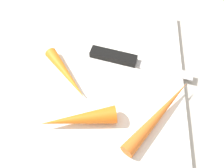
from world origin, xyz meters
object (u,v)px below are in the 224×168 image
object	(u,v)px
cutting_board	(112,86)
carrot_longest	(159,115)
carrot_medium	(78,119)
carrot_shortest	(66,74)
knife	(119,58)

from	to	relation	value
cutting_board	carrot_longest	xyz separation A→B (m)	(-0.07, -0.08, 0.02)
carrot_medium	carrot_longest	xyz separation A→B (m)	(0.01, -0.13, -0.00)
carrot_medium	carrot_shortest	world-z (taller)	carrot_medium
knife	carrot_longest	size ratio (longest dim) A/B	1.18
knife	carrot_longest	distance (m)	0.14
cutting_board	carrot_shortest	world-z (taller)	carrot_shortest
knife	carrot_medium	xyz separation A→B (m)	(-0.14, 0.06, 0.01)
carrot_shortest	knife	bearing A→B (deg)	77.83
carrot_medium	carrot_shortest	xyz separation A→B (m)	(0.09, 0.03, -0.00)
cutting_board	knife	size ratio (longest dim) A/B	1.81
cutting_board	carrot_longest	size ratio (longest dim) A/B	2.14
cutting_board	knife	bearing A→B (deg)	-11.54
knife	carrot_longest	xyz separation A→B (m)	(-0.12, -0.07, 0.01)
cutting_board	carrot_medium	world-z (taller)	carrot_medium
carrot_medium	carrot_longest	bearing A→B (deg)	175.69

